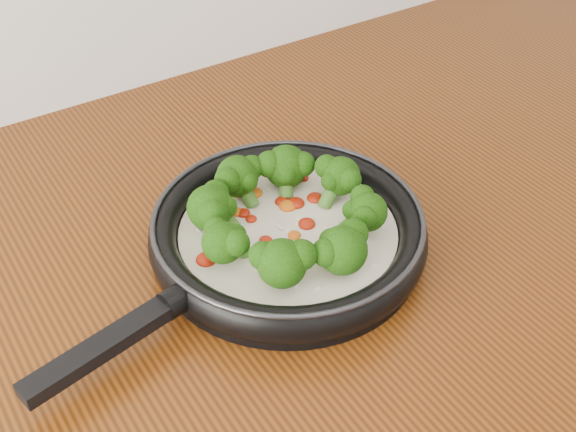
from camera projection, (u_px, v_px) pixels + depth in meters
skillet at (285, 231)px, 0.81m from camera, size 0.48×0.35×0.08m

